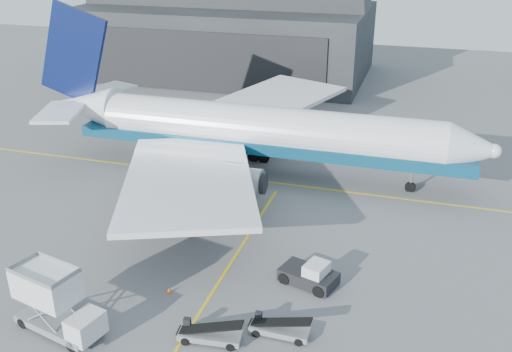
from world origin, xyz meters
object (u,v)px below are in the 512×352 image
(airliner, at_px, (250,130))
(catering_truck, at_px, (55,302))
(belt_loader_b, at_px, (279,328))
(belt_loader_a, at_px, (209,334))
(pushback_tug, at_px, (310,275))

(airliner, height_order, catering_truck, airliner)
(catering_truck, bearing_deg, airliner, 95.34)
(belt_loader_b, bearing_deg, catering_truck, -164.39)
(belt_loader_a, bearing_deg, catering_truck, -175.64)
(catering_truck, height_order, belt_loader_a, catering_truck)
(pushback_tug, xyz_separation_m, belt_loader_b, (-0.74, -6.41, -0.24))
(belt_loader_a, height_order, belt_loader_b, belt_loader_a)
(airliner, bearing_deg, pushback_tug, -60.59)
(airliner, relative_size, catering_truck, 7.36)
(belt_loader_b, bearing_deg, airliner, 112.16)
(catering_truck, relative_size, pushback_tug, 1.44)
(catering_truck, height_order, belt_loader_b, catering_truck)
(pushback_tug, distance_m, belt_loader_a, 9.68)
(airliner, distance_m, pushback_tug, 22.25)
(airliner, distance_m, catering_truck, 29.68)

